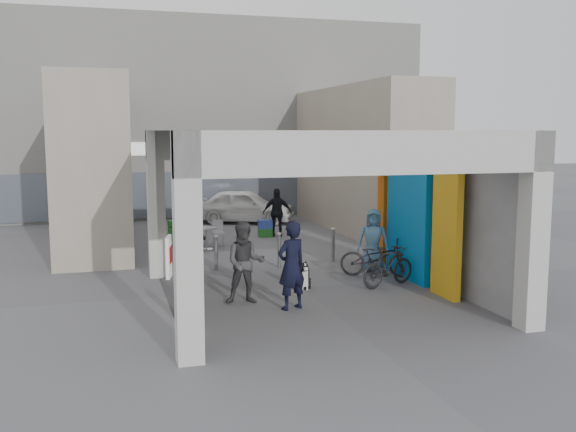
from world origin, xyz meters
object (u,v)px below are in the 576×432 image
object	(u,v)px
cafe_set	(202,239)
bicycle_front	(377,258)
man_with_dog	(291,266)
man_elderly	(373,240)
man_crates	(277,213)
border_collie	(303,278)
produce_stand	(185,236)
white_van	(244,206)
bicycle_rear	(388,266)
man_back_turned	(245,263)

from	to	relation	value
cafe_set	bicycle_front	bearing A→B (deg)	-54.40
man_with_dog	bicycle_front	xyz separation A→B (m)	(2.78, 2.17, -0.41)
man_elderly	man_crates	distance (m)	5.83
border_collie	bicycle_front	world-z (taller)	bicycle_front
produce_stand	man_elderly	size ratio (longest dim) A/B	0.74
border_collie	man_elderly	bearing A→B (deg)	5.81
man_crates	white_van	distance (m)	3.52
cafe_set	border_collie	world-z (taller)	cafe_set
border_collie	bicycle_rear	distance (m)	1.96
cafe_set	man_elderly	world-z (taller)	man_elderly
man_crates	bicycle_front	xyz separation A→B (m)	(0.78, -6.33, -0.34)
man_back_turned	man_crates	size ratio (longest dim) A/B	1.04
produce_stand	cafe_set	bearing A→B (deg)	-75.08
man_with_dog	man_elderly	bearing A→B (deg)	-157.58
produce_stand	man_with_dog	world-z (taller)	man_with_dog
man_with_dog	bicycle_rear	distance (m)	2.91
border_collie	man_elderly	xyz separation A→B (m)	(2.22, 1.27, 0.53)
man_with_dog	man_elderly	size ratio (longest dim) A/B	1.10
man_with_dog	bicycle_rear	size ratio (longest dim) A/B	1.14
man_elderly	white_van	xyz separation A→B (m)	(-1.30, 9.26, -0.14)
man_elderly	white_van	world-z (taller)	man_elderly
cafe_set	man_crates	bearing A→B (deg)	27.56
man_with_dog	border_collie	bearing A→B (deg)	-136.32
border_collie	man_with_dog	distance (m)	1.74
border_collie	bicycle_rear	xyz separation A→B (m)	(1.92, -0.28, 0.20)
border_collie	man_back_turned	distance (m)	1.78
man_elderly	man_crates	bearing A→B (deg)	123.01
border_collie	bicycle_rear	bearing A→B (deg)	-32.43
bicycle_front	white_van	xyz separation A→B (m)	(-1.16, 9.84, 0.19)
border_collie	bicycle_front	bearing A→B (deg)	-5.51
produce_stand	bicycle_rear	size ratio (longest dim) A/B	0.76
white_van	man_back_turned	bearing A→B (deg)	-169.09
man_back_turned	bicycle_rear	bearing A→B (deg)	19.31
border_collie	man_crates	distance (m)	7.17
man_back_turned	bicycle_front	size ratio (longest dim) A/B	0.95
man_crates	bicycle_rear	world-z (taller)	man_crates
man_with_dog	bicycle_front	world-z (taller)	man_with_dog
cafe_set	man_with_dog	xyz separation A→B (m)	(0.74, -7.08, 0.59)
man_elderly	bicycle_front	world-z (taller)	man_elderly
man_back_turned	man_elderly	world-z (taller)	man_back_turned
border_collie	cafe_set	bearing A→B (deg)	80.30
man_crates	cafe_set	bearing A→B (deg)	42.48
produce_stand	white_van	size ratio (longest dim) A/B	0.31
man_elderly	bicycle_rear	bearing A→B (deg)	-76.69
cafe_set	man_back_turned	bearing A→B (deg)	-90.38
bicycle_rear	bicycle_front	bearing A→B (deg)	-29.64
bicycle_front	bicycle_rear	bearing A→B (deg)	-162.99
cafe_set	man_crates	distance (m)	3.12
produce_stand	border_collie	size ratio (longest dim) A/B	1.81
man_with_dog	man_crates	world-z (taller)	man_with_dog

